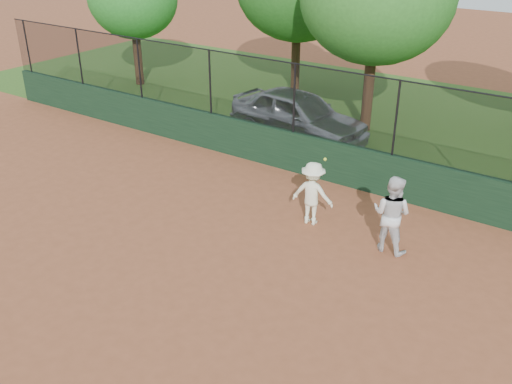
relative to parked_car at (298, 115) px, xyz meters
The scene contains 7 objects.
ground 8.54m from the parked_car, 78.50° to the right, with size 80.00×80.00×0.00m, color #964F30.
back_wall 2.89m from the parked_car, 54.00° to the right, with size 26.00×0.20×1.20m, color #16321C.
grass_strip 4.12m from the parked_car, 65.20° to the left, with size 36.00×12.00×0.01m, color #2C5219.
parked_car is the anchor object (origin of this frame).
player_second 7.16m from the parked_car, 42.78° to the right, with size 0.88×0.69×1.82m, color silver.
player_main 5.74m from the parked_car, 56.02° to the right, with size 1.11×0.74×1.89m.
fence_assembly 3.19m from the parked_car, 54.46° to the right, with size 26.00×0.06×2.00m.
Camera 1 is at (7.32, -7.34, 6.94)m, focal length 40.00 mm.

